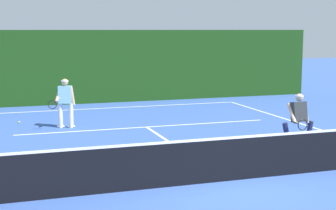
% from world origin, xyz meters
% --- Properties ---
extents(ground_plane, '(80.00, 80.00, 0.00)m').
position_xyz_m(ground_plane, '(0.00, 0.00, 0.00)').
color(ground_plane, '#395BAB').
extents(court_line_baseline_far, '(10.51, 0.10, 0.01)m').
position_xyz_m(court_line_baseline_far, '(0.00, 10.97, 0.00)').
color(court_line_baseline_far, white).
rests_on(court_line_baseline_far, ground_plane).
extents(court_line_service, '(8.57, 0.10, 0.01)m').
position_xyz_m(court_line_service, '(0.00, 6.46, 0.00)').
color(court_line_service, white).
rests_on(court_line_service, ground_plane).
extents(court_line_centre, '(0.10, 6.40, 0.01)m').
position_xyz_m(court_line_centre, '(0.00, 3.20, 0.00)').
color(court_line_centre, white).
rests_on(court_line_centre, ground_plane).
extents(tennis_net, '(11.51, 0.09, 1.11)m').
position_xyz_m(tennis_net, '(0.00, 0.00, 0.50)').
color(tennis_net, '#1E4723').
rests_on(tennis_net, ground_plane).
extents(player_near, '(0.97, 0.82, 1.55)m').
position_xyz_m(player_near, '(3.00, 2.02, 0.84)').
color(player_near, '#1E234C').
rests_on(player_near, ground_plane).
extents(player_far, '(0.94, 0.89, 1.64)m').
position_xyz_m(player_far, '(-2.58, 7.20, 0.90)').
color(player_far, silver).
rests_on(player_far, ground_plane).
extents(tennis_ball, '(0.07, 0.07, 0.07)m').
position_xyz_m(tennis_ball, '(-4.02, 8.57, 0.03)').
color(tennis_ball, '#D1E033').
rests_on(tennis_ball, ground_plane).
extents(back_fence_windscreen, '(19.76, 0.12, 3.22)m').
position_xyz_m(back_fence_windscreen, '(0.00, 12.57, 1.61)').
color(back_fence_windscreen, '#183D12').
rests_on(back_fence_windscreen, ground_plane).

